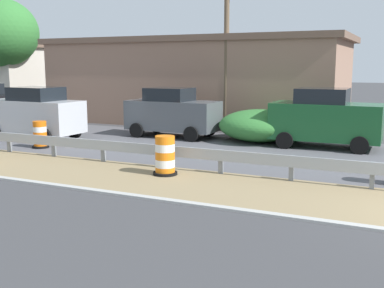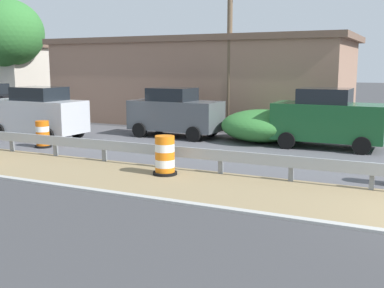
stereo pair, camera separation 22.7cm
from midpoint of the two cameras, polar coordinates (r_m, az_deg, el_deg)
The scene contains 10 objects.
guardrail_median at distance 12.79m, azimuth 16.84°, elevation -2.61°, with size 0.18×41.27×0.71m.
traffic_barrel_close at distance 13.53m, azimuth -2.82°, elevation -1.59°, with size 0.70×0.70×1.13m.
traffic_barrel_far at distance 18.86m, azimuth -17.27°, elevation 0.99°, with size 0.63×0.63×1.02m.
car_trailing_near_lane at distance 20.62m, azimuth -1.75°, elevation 3.81°, with size 1.99×4.04×2.15m.
car_distant_a at distance 18.58m, azimuth 16.43°, elevation 2.98°, with size 2.08×4.06×2.26m.
car_distant_b at distance 21.17m, azimuth -17.83°, elevation 3.60°, with size 2.04×4.34×2.21m.
roadside_shop_near at distance 26.26m, azimuth 1.18°, elevation 7.71°, with size 6.49×16.40×4.55m.
utility_pole_near at distance 22.32m, azimuth 4.85°, elevation 11.00°, with size 0.24×1.80×7.11m.
bush_roadside at distance 19.65m, azimuth 8.78°, elevation 2.22°, with size 3.35×3.35×1.31m, color #337533.
tree_roadside at distance 32.98m, azimuth -21.39°, elevation 12.38°, with size 4.77×4.77×7.29m.
Camera 2 is at (-10.51, 1.21, 3.12)m, focal length 44.12 mm.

